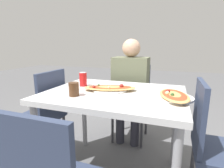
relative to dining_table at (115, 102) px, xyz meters
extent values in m
cube|color=silver|center=(0.00, 0.00, 0.07)|extent=(1.08, 0.83, 0.04)
cylinder|color=#99999E|center=(-0.48, -0.36, -0.32)|extent=(0.05, 0.05, 0.73)
cylinder|color=#99999E|center=(-0.48, 0.36, -0.32)|extent=(0.05, 0.05, 0.73)
cylinder|color=#99999E|center=(0.48, 0.36, -0.32)|extent=(0.05, 0.05, 0.73)
cube|color=#2D3851|center=(-0.03, 0.68, -0.25)|extent=(0.40, 0.40, 0.04)
cube|color=#2D3851|center=(-0.03, 0.86, -0.01)|extent=(0.38, 0.03, 0.45)
cylinder|color=#38383D|center=(0.14, 0.51, -0.48)|extent=(0.03, 0.03, 0.42)
cylinder|color=#38383D|center=(-0.20, 0.51, -0.48)|extent=(0.03, 0.03, 0.42)
cylinder|color=#38383D|center=(0.14, 0.85, -0.48)|extent=(0.03, 0.03, 0.42)
cylinder|color=#38383D|center=(-0.20, 0.85, -0.48)|extent=(0.03, 0.03, 0.42)
cube|color=#2D3851|center=(-0.80, 0.01, -0.25)|extent=(0.40, 0.40, 0.04)
cube|color=#2D3851|center=(-0.61, 0.01, -0.01)|extent=(0.03, 0.38, 0.45)
cylinder|color=#38383D|center=(-0.97, -0.16, -0.48)|extent=(0.03, 0.03, 0.42)
cylinder|color=#38383D|center=(-0.97, 0.18, -0.48)|extent=(0.03, 0.03, 0.42)
cylinder|color=#38383D|center=(-0.63, -0.16, -0.48)|extent=(0.03, 0.03, 0.42)
cylinder|color=#38383D|center=(-0.63, 0.18, -0.48)|extent=(0.03, 0.03, 0.42)
cube|color=#2D3851|center=(0.61, -0.05, -0.01)|extent=(0.03, 0.38, 0.45)
cylinder|color=#38383D|center=(0.63, 0.12, -0.48)|extent=(0.03, 0.03, 0.42)
cylinder|color=#2D2D38|center=(0.06, 0.54, -0.46)|extent=(0.10, 0.10, 0.46)
cylinder|color=#2D2D38|center=(-0.11, 0.54, -0.46)|extent=(0.10, 0.10, 0.46)
cube|color=#60664C|center=(-0.03, 0.65, 0.04)|extent=(0.39, 0.25, 0.55)
sphere|color=tan|center=(-0.03, 0.65, 0.42)|extent=(0.20, 0.20, 0.20)
cylinder|color=white|center=(-0.05, 0.02, 0.09)|extent=(0.28, 0.28, 0.01)
ellipsoid|color=tan|center=(-0.05, 0.02, 0.11)|extent=(0.46, 0.31, 0.02)
ellipsoid|color=#B24223|center=(-0.05, 0.02, 0.12)|extent=(0.38, 0.25, 0.01)
sphere|color=#335928|center=(-0.15, 0.03, 0.12)|extent=(0.02, 0.02, 0.02)
sphere|color=maroon|center=(-0.16, -0.05, 0.12)|extent=(0.03, 0.03, 0.03)
sphere|color=beige|center=(-0.04, -0.03, 0.12)|extent=(0.02, 0.02, 0.02)
sphere|color=maroon|center=(0.04, 0.05, 0.13)|extent=(0.03, 0.03, 0.03)
cylinder|color=red|center=(-0.33, 0.10, 0.15)|extent=(0.07, 0.07, 0.12)
cylinder|color=silver|center=(-0.33, 0.10, 0.21)|extent=(0.06, 0.06, 0.00)
cylinder|color=#4C2D19|center=(-0.24, -0.21, 0.14)|extent=(0.07, 0.07, 0.10)
cylinder|color=white|center=(0.45, -0.03, 0.09)|extent=(0.26, 0.26, 0.01)
ellipsoid|color=tan|center=(0.45, -0.03, 0.11)|extent=(0.27, 0.39, 0.02)
ellipsoid|color=#B24223|center=(0.45, -0.03, 0.12)|extent=(0.22, 0.32, 0.01)
sphere|color=maroon|center=(0.40, 0.00, 0.12)|extent=(0.03, 0.03, 0.03)
sphere|color=beige|center=(0.40, -0.05, 0.12)|extent=(0.03, 0.03, 0.03)
sphere|color=#335928|center=(0.43, -0.08, 0.12)|extent=(0.03, 0.03, 0.03)
camera|label=1|loc=(0.43, -1.27, 0.45)|focal=28.00mm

